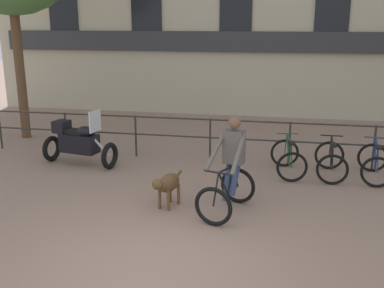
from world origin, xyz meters
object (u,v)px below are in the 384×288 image
parked_bicycle_near_lamp (288,159)px  dog (167,184)px  parked_motorcycle (79,142)px  parked_bicycle_mid_left (331,161)px  parked_bicycle_mid_right (375,163)px  cyclist_with_bike (230,170)px

parked_bicycle_near_lamp → dog: bearing=38.7°
parked_motorcycle → parked_bicycle_mid_left: bearing=-76.6°
parked_bicycle_mid_right → cyclist_with_bike: bearing=43.4°
parked_motorcycle → parked_bicycle_near_lamp: bearing=-76.1°
dog → cyclist_with_bike: bearing=21.3°
cyclist_with_bike → parked_bicycle_near_lamp: size_ratio=1.43×
parked_motorcycle → parked_bicycle_near_lamp: 4.84m
parked_motorcycle → parked_bicycle_mid_left: parked_motorcycle is taller
parked_bicycle_near_lamp → parked_motorcycle: bearing=-5.1°
dog → parked_bicycle_near_lamp: size_ratio=0.78×
parked_bicycle_mid_left → cyclist_with_bike: bearing=51.0°
cyclist_with_bike → dog: 1.16m
parked_bicycle_mid_right → parked_motorcycle: bearing=7.6°
parked_bicycle_near_lamp → parked_bicycle_mid_right: size_ratio=1.02×
cyclist_with_bike → parked_bicycle_mid_right: 3.67m
cyclist_with_bike → dog: bearing=-160.6°
parked_bicycle_mid_right → dog: bearing=35.5°
cyclist_with_bike → parked_bicycle_mid_left: 3.01m
cyclist_with_bike → parked_bicycle_mid_right: (2.87, 2.25, -0.41)m
cyclist_with_bike → parked_motorcycle: cyclist_with_bike is taller
cyclist_with_bike → parked_bicycle_mid_left: size_ratio=1.50×
dog → parked_bicycle_mid_right: size_ratio=0.80×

